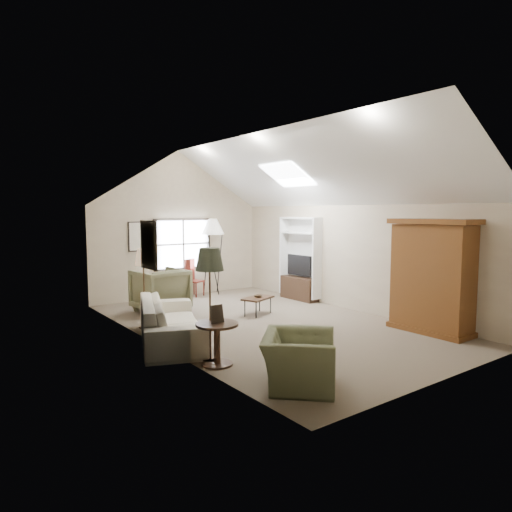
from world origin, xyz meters
TOP-DOWN VIEW (x-y plane):
  - room_shell at (0.00, 0.00)m, footprint 5.01×8.01m
  - window at (0.10, 3.96)m, footprint 1.72×0.08m
  - skylight at (1.30, 0.90)m, footprint 0.80×1.20m
  - wall_art at (-1.88, 1.94)m, footprint 1.97×3.71m
  - armoire at (2.18, -2.40)m, footprint 0.60×1.50m
  - tv_alcove at (2.34, 1.60)m, footprint 0.32×1.30m
  - media_console at (2.32, 1.60)m, footprint 0.34×1.18m
  - tv_panel at (2.32, 1.60)m, footprint 0.05×0.90m
  - sofa at (-2.20, 0.02)m, footprint 1.90×2.81m
  - armchair_near at (-1.75, -2.94)m, footprint 1.44×1.44m
  - armchair_far at (-1.31, 2.43)m, footprint 1.20×1.23m
  - coffee_table at (0.35, 0.81)m, footprint 0.89×0.70m
  - bowl at (0.35, 0.81)m, footprint 0.25×0.25m
  - side_table at (-2.20, -1.58)m, footprint 0.85×0.85m
  - side_chair at (0.32, 3.70)m, footprint 0.52×0.52m
  - tripod_lamp at (0.91, 3.70)m, footprint 0.78×0.78m
  - dark_lamp at (-2.20, -1.38)m, footprint 0.57×0.57m
  - tan_lamp at (-2.20, 1.22)m, footprint 0.42×0.42m

SIDE VIEW (x-z plane):
  - coffee_table at x=0.35m, z-range 0.00..0.40m
  - media_console at x=2.32m, z-range 0.00..0.60m
  - side_table at x=-2.20m, z-range 0.00..0.66m
  - armchair_near at x=-1.75m, z-range 0.00..0.71m
  - sofa at x=-2.20m, z-range 0.00..0.76m
  - bowl at x=0.35m, z-range 0.40..0.45m
  - armchair_far at x=-1.31m, z-range 0.00..1.02m
  - side_chair at x=0.32m, z-range 0.00..1.03m
  - tan_lamp at x=-2.20m, z-range 0.00..1.64m
  - dark_lamp at x=-2.20m, z-range 0.00..1.83m
  - tv_panel at x=2.32m, z-range 0.65..1.20m
  - tripod_lamp at x=0.91m, z-range 0.00..2.19m
  - armoire at x=2.18m, z-range 0.00..2.20m
  - tv_alcove at x=2.34m, z-range 0.10..2.20m
  - window at x=0.10m, z-range 0.74..2.16m
  - wall_art at x=-1.88m, z-range 1.29..2.17m
  - room_shell at x=0.00m, z-range 1.21..5.21m
  - skylight at x=1.30m, z-range 2.96..3.48m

